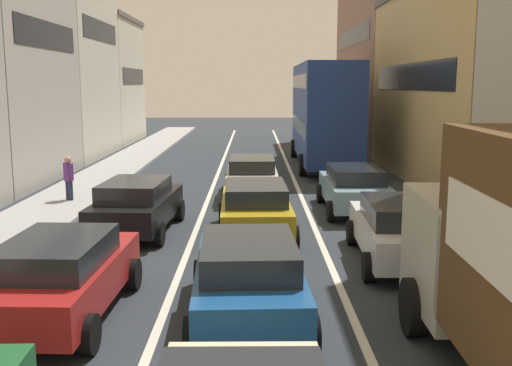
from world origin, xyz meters
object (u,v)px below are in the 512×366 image
sedan_centre_lane_second (248,277)px  wagon_left_lane_second (60,275)px  hatchback_centre_lane_third (255,208)px  pedestrian_mid_sidewalk (69,177)px  bus_mid_queue_primary (324,110)px  sedan_left_lane_third (137,204)px  wagon_right_lane_far (354,187)px  coupe_centre_lane_fourth (252,176)px  sedan_right_lane_behind_truck (400,229)px

sedan_centre_lane_second → wagon_left_lane_second: (-3.31, 0.12, 0.00)m
hatchback_centre_lane_third → pedestrian_mid_sidewalk: (-6.42, 4.53, 0.15)m
hatchback_centre_lane_third → bus_mid_queue_primary: bearing=-15.5°
sedan_centre_lane_second → bus_mid_queue_primary: (3.60, 19.73, 2.03)m
sedan_left_lane_third → wagon_right_lane_far: bearing=-63.9°
bus_mid_queue_primary → pedestrian_mid_sidewalk: 13.77m
coupe_centre_lane_fourth → wagon_right_lane_far: same height
sedan_centre_lane_second → wagon_left_lane_second: size_ratio=1.00×
sedan_left_lane_third → pedestrian_mid_sidewalk: bearing=41.1°
wagon_left_lane_second → wagon_right_lane_far: 11.11m
hatchback_centre_lane_third → wagon_right_lane_far: same height
bus_mid_queue_primary → sedan_right_lane_behind_truck: bearing=-179.8°
hatchback_centre_lane_third → wagon_right_lane_far: bearing=-46.7°
coupe_centre_lane_fourth → hatchback_centre_lane_third: bearing=-179.3°
wagon_left_lane_second → bus_mid_queue_primary: bearing=-17.4°
sedan_centre_lane_second → sedan_right_lane_behind_truck: bearing=-48.1°
wagon_left_lane_second → pedestrian_mid_sidewalk: bearing=18.2°
sedan_centre_lane_second → sedan_right_lane_behind_truck: size_ratio=1.00×
hatchback_centre_lane_third → sedan_right_lane_behind_truck: bearing=-127.2°
wagon_left_lane_second → coupe_centre_lane_fourth: size_ratio=1.01×
sedan_centre_lane_second → wagon_right_lane_far: bearing=-22.9°
hatchback_centre_lane_third → pedestrian_mid_sidewalk: bearing=53.2°
coupe_centre_lane_fourth → bus_mid_queue_primary: size_ratio=0.41×
wagon_left_lane_second → sedan_right_lane_behind_truck: (6.79, 3.29, 0.00)m
pedestrian_mid_sidewalk → bus_mid_queue_primary: bearing=-1.6°
sedan_centre_lane_second → sedan_right_lane_behind_truck: (3.49, 3.41, 0.00)m
wagon_left_lane_second → hatchback_centre_lane_third: size_ratio=1.00×
sedan_left_lane_third → hatchback_centre_lane_third: bearing=-95.1°
hatchback_centre_lane_third → wagon_left_lane_second: bearing=147.1°
wagon_left_lane_second → coupe_centre_lane_fourth: same height
sedan_centre_lane_second → coupe_centre_lane_fourth: bearing=-2.6°
sedan_left_lane_third → coupe_centre_lane_fourth: bearing=-27.9°
sedan_right_lane_behind_truck → sedan_centre_lane_second: bearing=136.7°
sedan_centre_lane_second → wagon_left_lane_second: same height
sedan_right_lane_behind_truck → wagon_right_lane_far: 5.59m
wagon_left_lane_second → coupe_centre_lane_fourth: (3.35, 11.42, 0.00)m
wagon_right_lane_far → sedan_centre_lane_second: bearing=159.6°
sedan_right_lane_behind_truck → pedestrian_mid_sidewalk: pedestrian_mid_sidewalk is taller
wagon_left_lane_second → bus_mid_queue_primary: bus_mid_queue_primary is taller
hatchback_centre_lane_third → sedan_left_lane_third: bearing=79.8°
coupe_centre_lane_fourth → wagon_right_lane_far: size_ratio=1.00×
sedan_centre_lane_second → sedan_left_lane_third: same height
sedan_right_lane_behind_truck → bus_mid_queue_primary: bus_mid_queue_primary is taller
coupe_centre_lane_fourth → pedestrian_mid_sidewalk: (-6.31, -1.21, 0.15)m
sedan_centre_lane_second → wagon_left_lane_second: bearing=85.6°
wagon_left_lane_second → wagon_right_lane_far: (6.67, 8.88, 0.00)m
wagon_left_lane_second → hatchback_centre_lane_third: (3.46, 5.68, 0.00)m
sedan_left_lane_third → bus_mid_queue_primary: (6.76, 13.44, 2.03)m
hatchback_centre_lane_third → pedestrian_mid_sidewalk: size_ratio=2.62×
hatchback_centre_lane_third → sedan_left_lane_third: 3.34m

